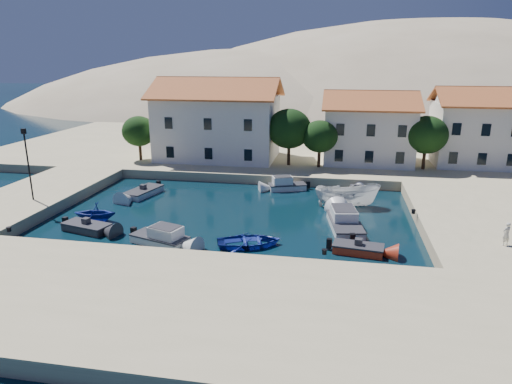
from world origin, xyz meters
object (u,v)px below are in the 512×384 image
rowboat_south (249,246)px  pedestrian (506,234)px  building_right (476,125)px  building_left (218,118)px  building_mid (369,126)px  lamppost (27,157)px  cabin_cruiser_east (345,222)px  boat_east (347,206)px  cabin_cruiser_south (160,237)px

rowboat_south → pedestrian: (17.06, 0.79, 1.79)m
building_right → building_left: bearing=-176.2°
building_mid → lamppost: bearing=-144.6°
building_left → pedestrian: (25.69, -23.61, -4.14)m
building_left → rowboat_south: building_left is taller
cabin_cruiser_east → boat_east: bearing=-11.6°
building_left → cabin_cruiser_east: building_left is taller
lamppost → cabin_cruiser_east: size_ratio=1.08×
building_right → lamppost: bearing=-152.1°
building_mid → cabin_cruiser_east: building_mid is taller
building_right → cabin_cruiser_south: size_ratio=2.05×
cabin_cruiser_east → boat_east: (0.24, 5.62, -0.48)m
cabin_cruiser_south → pedestrian: (23.49, 1.57, 1.32)m
building_mid → building_right: building_right is taller
building_right → boat_east: 22.21m
building_left → cabin_cruiser_south: 25.85m
pedestrian → building_mid: bearing=-102.1°
building_right → cabin_cruiser_south: (-27.80, -27.17, -5.00)m
cabin_cruiser_south → building_left: bearing=113.6°
building_right → lamppost: size_ratio=1.52×
cabin_cruiser_east → boat_east: size_ratio=0.99×
cabin_cruiser_south → rowboat_south: bearing=25.5°
building_mid → lamppost: (-29.50, -21.00, -0.47)m
building_mid → cabin_cruiser_south: bearing=-121.1°
building_left → cabin_cruiser_east: 25.50m
pedestrian → building_left: bearing=-72.0°
cabin_cruiser_south → boat_east: bearing=58.4°
cabin_cruiser_south → cabin_cruiser_east: 14.29m
building_left → building_mid: (18.00, 1.00, -0.71)m
pedestrian → cabin_cruiser_east: bearing=-50.6°
building_right → cabin_cruiser_east: building_right is taller
boat_east → building_left: bearing=39.3°
building_right → lamppost: (-41.50, -22.00, -0.72)m
building_left → building_mid: size_ratio=1.40×
building_left → pedestrian: bearing=-42.6°
cabin_cruiser_east → building_mid: bearing=-16.5°
lamppost → cabin_cruiser_south: lamppost is taller
building_left → cabin_cruiser_south: (2.20, -25.17, -5.46)m
building_left → lamppost: size_ratio=2.36×
building_right → lamppost: 46.98m
building_mid → lamppost: size_ratio=1.69×
building_right → boat_east: building_right is taller
boat_east → rowboat_south: bearing=137.4°
boat_east → building_right: bearing=-50.8°
building_right → pedestrian: bearing=-99.6°
cabin_cruiser_south → cabin_cruiser_east: (13.16, 5.56, 0.00)m
lamppost → pedestrian: size_ratio=3.92×
rowboat_south → boat_east: (6.97, 10.40, 0.00)m
rowboat_south → pedestrian: bearing=-105.2°
rowboat_south → building_right: bearing=-56.9°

